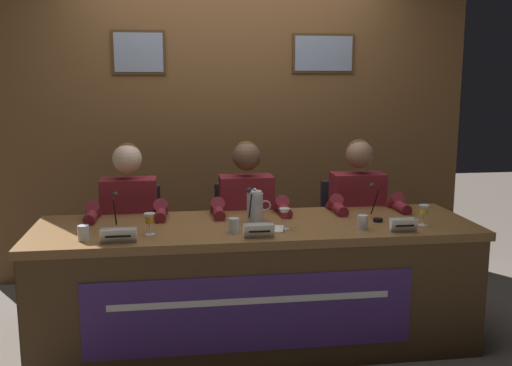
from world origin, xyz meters
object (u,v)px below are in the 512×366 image
at_px(water_cup_right, 363,223).
at_px(panelist_right, 360,214).
at_px(juice_glass_left, 150,220).
at_px(panelist_center, 248,218).
at_px(panelist_left, 129,222).
at_px(nameplate_right, 403,225).
at_px(chair_left, 132,254).
at_px(microphone_center, 251,214).
at_px(chair_center, 244,249).
at_px(juice_glass_right, 424,211).
at_px(nameplate_center, 259,231).
at_px(microphone_right, 376,208).
at_px(water_cup_center, 234,226).
at_px(document_stack_center, 265,229).
at_px(chair_right, 351,245).
at_px(microphone_left, 115,219).
at_px(juice_glass_center, 284,215).
at_px(conference_table, 258,269).
at_px(water_pitcher_central, 255,207).
at_px(water_cup_left, 83,234).
at_px(nameplate_left, 118,236).

bearing_deg(water_cup_right, panelist_right, 72.76).
relative_size(juice_glass_left, panelist_center, 0.10).
xyz_separation_m(panelist_left, panelist_right, (1.56, 0.00, 0.00)).
xyz_separation_m(panelist_center, nameplate_right, (0.81, -0.69, 0.10)).
bearing_deg(chair_left, microphone_center, -40.59).
height_order(chair_center, juice_glass_right, chair_center).
xyz_separation_m(juice_glass_left, panelist_right, (1.40, 0.55, -0.14)).
distance_m(chair_left, nameplate_center, 1.23).
bearing_deg(microphone_right, water_cup_right, -126.13).
bearing_deg(water_cup_center, document_stack_center, 11.21).
bearing_deg(chair_right, nameplate_right, -88.35).
bearing_deg(chair_center, panelist_right, -14.25).
height_order(microphone_right, document_stack_center, microphone_right).
bearing_deg(microphone_left, water_cup_center, -10.50).
xyz_separation_m(panelist_right, water_cup_right, (-0.19, -0.61, 0.09)).
relative_size(panelist_center, juice_glass_center, 9.75).
bearing_deg(microphone_left, microphone_center, 1.16).
height_order(panelist_center, panelist_right, same).
height_order(juice_glass_center, water_cup_center, juice_glass_center).
bearing_deg(conference_table, juice_glass_right, -3.89).
bearing_deg(water_cup_center, microphone_left, 169.50).
height_order(juice_glass_left, nameplate_right, juice_glass_left).
bearing_deg(juice_glass_right, juice_glass_left, 179.72).
distance_m(panelist_left, microphone_right, 1.58).
relative_size(juice_glass_left, water_pitcher_central, 0.59).
relative_size(microphone_center, document_stack_center, 0.90).
bearing_deg(panelist_left, chair_center, 14.25).
xyz_separation_m(conference_table, juice_glass_center, (0.15, -0.04, 0.34)).
bearing_deg(juice_glass_left, panelist_right, 21.50).
distance_m(water_cup_center, chair_right, 1.27).
height_order(chair_center, panelist_right, panelist_right).
bearing_deg(microphone_right, chair_left, 158.70).
relative_size(panelist_center, water_cup_center, 14.23).
relative_size(chair_left, chair_center, 1.00).
bearing_deg(microphone_left, document_stack_center, -5.80).
xyz_separation_m(water_cup_left, nameplate_center, (0.95, -0.07, 0.00)).
bearing_deg(water_pitcher_central, chair_center, 90.02).
height_order(nameplate_center, microphone_center, microphone_center).
distance_m(water_cup_center, juice_glass_right, 1.14).
bearing_deg(nameplate_left, microphone_left, 99.34).
distance_m(nameplate_left, juice_glass_right, 1.77).
distance_m(conference_table, nameplate_left, 0.86).
distance_m(juice_glass_left, juice_glass_center, 0.77).
xyz_separation_m(chair_left, chair_right, (1.56, 0.00, 0.00)).
height_order(water_cup_center, microphone_right, microphone_right).
bearing_deg(nameplate_right, nameplate_center, -179.41).
height_order(panelist_left, microphone_left, panelist_left).
height_order(nameplate_left, juice_glass_center, juice_glass_center).
bearing_deg(chair_center, juice_glass_right, -37.66).
xyz_separation_m(panelist_center, juice_glass_center, (0.15, -0.54, 0.14)).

